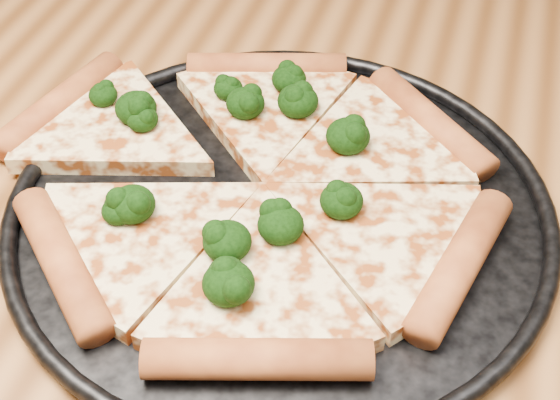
# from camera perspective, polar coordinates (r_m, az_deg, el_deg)

# --- Properties ---
(dining_table) EXTENTS (1.20, 0.90, 0.75)m
(dining_table) POSITION_cam_1_polar(r_m,az_deg,el_deg) (0.69, -8.71, -2.57)
(dining_table) COLOR brown
(dining_table) RESTS_ON ground
(pizza_pan) EXTENTS (0.38, 0.38, 0.02)m
(pizza_pan) POSITION_cam_1_polar(r_m,az_deg,el_deg) (0.56, -0.00, -0.61)
(pizza_pan) COLOR black
(pizza_pan) RESTS_ON dining_table
(pizza) EXTENTS (0.38, 0.34, 0.03)m
(pizza) POSITION_cam_1_polar(r_m,az_deg,el_deg) (0.57, -1.81, 1.30)
(pizza) COLOR beige
(pizza) RESTS_ON pizza_pan
(broccoli_florets) EXTENTS (0.23, 0.25, 0.02)m
(broccoli_florets) POSITION_cam_1_polar(r_m,az_deg,el_deg) (0.57, -3.01, 2.84)
(broccoli_florets) COLOR black
(broccoli_florets) RESTS_ON pizza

